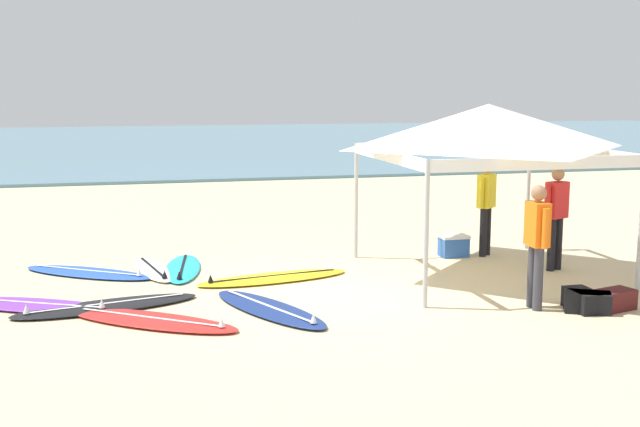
{
  "coord_description": "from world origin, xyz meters",
  "views": [
    {
      "loc": [
        -3.12,
        -11.0,
        3.02
      ],
      "look_at": [
        -0.07,
        1.24,
        1.0
      ],
      "focal_mm": 44.57,
      "sensor_mm": 36.0,
      "label": 1
    }
  ],
  "objects_px": {
    "surfboard_purple": "(35,305)",
    "cooler_box": "(454,246)",
    "person_red": "(556,211)",
    "surfboard_cyan": "(183,268)",
    "surfboard_yellow": "(273,278)",
    "surfboard_blue": "(88,272)",
    "person_yellow": "(486,201)",
    "gear_bag_near_tent": "(613,300)",
    "surfboard_navy": "(269,309)",
    "canopy_tent": "(488,127)",
    "gear_bag_on_sand": "(587,302)",
    "surfboard_black": "(106,306)",
    "person_orange": "(537,238)",
    "surfboard_white": "(153,270)",
    "gear_bag_by_pole": "(583,300)",
    "surfboard_red": "(152,320)"
  },
  "relations": [
    {
      "from": "surfboard_purple",
      "to": "cooler_box",
      "type": "height_order",
      "value": "cooler_box"
    },
    {
      "from": "person_red",
      "to": "surfboard_cyan",
      "type": "bearing_deg",
      "value": 166.39
    },
    {
      "from": "surfboard_yellow",
      "to": "surfboard_blue",
      "type": "bearing_deg",
      "value": 159.21
    },
    {
      "from": "person_yellow",
      "to": "person_red",
      "type": "distance_m",
      "value": 1.47
    },
    {
      "from": "surfboard_purple",
      "to": "surfboard_blue",
      "type": "bearing_deg",
      "value": 71.08
    },
    {
      "from": "person_yellow",
      "to": "cooler_box",
      "type": "relative_size",
      "value": 3.42
    },
    {
      "from": "surfboard_cyan",
      "to": "gear_bag_near_tent",
      "type": "xyz_separation_m",
      "value": [
        5.54,
        -3.81,
        0.1
      ]
    },
    {
      "from": "person_red",
      "to": "surfboard_blue",
      "type": "bearing_deg",
      "value": 168.51
    },
    {
      "from": "surfboard_navy",
      "to": "gear_bag_near_tent",
      "type": "bearing_deg",
      "value": -13.18
    },
    {
      "from": "canopy_tent",
      "to": "surfboard_navy",
      "type": "distance_m",
      "value": 4.66
    },
    {
      "from": "canopy_tent",
      "to": "surfboard_blue",
      "type": "height_order",
      "value": "canopy_tent"
    },
    {
      "from": "gear_bag_on_sand",
      "to": "canopy_tent",
      "type": "bearing_deg",
      "value": 98.78
    },
    {
      "from": "surfboard_cyan",
      "to": "surfboard_black",
      "type": "xyz_separation_m",
      "value": [
        -1.2,
        -2.05,
        -0.0
      ]
    },
    {
      "from": "surfboard_cyan",
      "to": "cooler_box",
      "type": "bearing_deg",
      "value": -0.65
    },
    {
      "from": "person_orange",
      "to": "cooler_box",
      "type": "bearing_deg",
      "value": 85.13
    },
    {
      "from": "surfboard_blue",
      "to": "surfboard_yellow",
      "type": "relative_size",
      "value": 0.9
    },
    {
      "from": "surfboard_purple",
      "to": "surfboard_cyan",
      "type": "distance_m",
      "value": 2.79
    },
    {
      "from": "surfboard_cyan",
      "to": "surfboard_black",
      "type": "distance_m",
      "value": 2.38
    },
    {
      "from": "surfboard_navy",
      "to": "cooler_box",
      "type": "relative_size",
      "value": 4.91
    },
    {
      "from": "surfboard_black",
      "to": "person_yellow",
      "type": "height_order",
      "value": "person_yellow"
    },
    {
      "from": "person_red",
      "to": "gear_bag_near_tent",
      "type": "distance_m",
      "value": 2.54
    },
    {
      "from": "surfboard_white",
      "to": "surfboard_cyan",
      "type": "bearing_deg",
      "value": -2.44
    },
    {
      "from": "gear_bag_by_pole",
      "to": "cooler_box",
      "type": "bearing_deg",
      "value": 94.88
    },
    {
      "from": "gear_bag_on_sand",
      "to": "surfboard_blue",
      "type": "bearing_deg",
      "value": 149.63
    },
    {
      "from": "surfboard_purple",
      "to": "person_red",
      "type": "height_order",
      "value": "person_red"
    },
    {
      "from": "surfboard_navy",
      "to": "surfboard_white",
      "type": "relative_size",
      "value": 1.25
    },
    {
      "from": "person_orange",
      "to": "gear_bag_on_sand",
      "type": "bearing_deg",
      "value": -28.96
    },
    {
      "from": "canopy_tent",
      "to": "cooler_box",
      "type": "height_order",
      "value": "canopy_tent"
    },
    {
      "from": "person_orange",
      "to": "cooler_box",
      "type": "xyz_separation_m",
      "value": [
        0.29,
        3.43,
        -0.79
      ]
    },
    {
      "from": "surfboard_purple",
      "to": "gear_bag_on_sand",
      "type": "distance_m",
      "value": 7.56
    },
    {
      "from": "surfboard_red",
      "to": "cooler_box",
      "type": "distance_m",
      "value": 6.13
    },
    {
      "from": "surfboard_red",
      "to": "person_orange",
      "type": "bearing_deg",
      "value": -6.49
    },
    {
      "from": "canopy_tent",
      "to": "person_orange",
      "type": "bearing_deg",
      "value": -96.43
    },
    {
      "from": "surfboard_navy",
      "to": "gear_bag_by_pole",
      "type": "height_order",
      "value": "gear_bag_by_pole"
    },
    {
      "from": "surfboard_white",
      "to": "person_yellow",
      "type": "relative_size",
      "value": 1.15
    },
    {
      "from": "gear_bag_by_pole",
      "to": "gear_bag_on_sand",
      "type": "height_order",
      "value": "same"
    },
    {
      "from": "canopy_tent",
      "to": "person_yellow",
      "type": "distance_m",
      "value": 2.0
    },
    {
      "from": "surfboard_navy",
      "to": "surfboard_white",
      "type": "distance_m",
      "value": 3.11
    },
    {
      "from": "surfboard_yellow",
      "to": "gear_bag_near_tent",
      "type": "distance_m",
      "value": 5.05
    },
    {
      "from": "surfboard_white",
      "to": "canopy_tent",
      "type": "bearing_deg",
      "value": -15.13
    },
    {
      "from": "surfboard_yellow",
      "to": "surfboard_cyan",
      "type": "distance_m",
      "value": 1.67
    },
    {
      "from": "person_red",
      "to": "surfboard_navy",
      "type": "bearing_deg",
      "value": -165.75
    },
    {
      "from": "surfboard_navy",
      "to": "surfboard_purple",
      "type": "distance_m",
      "value": 3.25
    },
    {
      "from": "surfboard_yellow",
      "to": "surfboard_purple",
      "type": "distance_m",
      "value": 3.57
    },
    {
      "from": "canopy_tent",
      "to": "surfboard_cyan",
      "type": "xyz_separation_m",
      "value": [
        -4.76,
        1.4,
        -2.35
      ]
    },
    {
      "from": "canopy_tent",
      "to": "cooler_box",
      "type": "xyz_separation_m",
      "value": [
        0.06,
        1.34,
        -2.19
      ]
    },
    {
      "from": "surfboard_cyan",
      "to": "gear_bag_near_tent",
      "type": "height_order",
      "value": "gear_bag_near_tent"
    },
    {
      "from": "surfboard_yellow",
      "to": "gear_bag_by_pole",
      "type": "height_order",
      "value": "gear_bag_by_pole"
    },
    {
      "from": "canopy_tent",
      "to": "person_yellow",
      "type": "xyz_separation_m",
      "value": [
        0.64,
        1.28,
        -1.4
      ]
    },
    {
      "from": "person_red",
      "to": "gear_bag_near_tent",
      "type": "relative_size",
      "value": 2.85
    }
  ]
}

